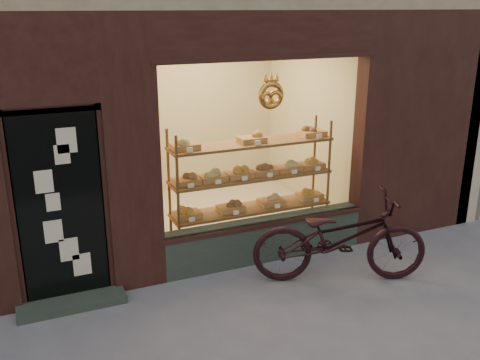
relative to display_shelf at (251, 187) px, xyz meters
name	(u,v)px	position (x,y,z in m)	size (l,w,h in m)	color
display_shelf	(251,187)	(0.00, 0.00, 0.00)	(2.20, 0.45, 1.70)	brown
bicycle	(340,238)	(0.57, -1.27, -0.31)	(0.72, 2.06, 1.08)	black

